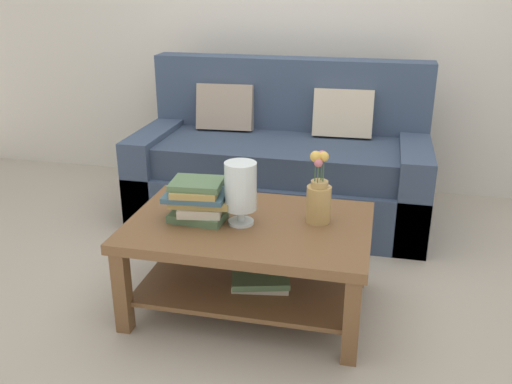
# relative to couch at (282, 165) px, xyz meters

# --- Properties ---
(ground_plane) EXTENTS (10.00, 10.00, 0.00)m
(ground_plane) POSITION_rel_couch_xyz_m (0.05, -0.92, -0.36)
(ground_plane) COLOR #ADA393
(back_wall) EXTENTS (6.40, 0.12, 2.70)m
(back_wall) POSITION_rel_couch_xyz_m (0.05, 0.73, 0.99)
(back_wall) COLOR beige
(back_wall) RESTS_ON ground
(couch) EXTENTS (1.96, 0.90, 1.06)m
(couch) POSITION_rel_couch_xyz_m (0.00, 0.00, 0.00)
(couch) COLOR #384760
(couch) RESTS_ON ground
(coffee_table) EXTENTS (1.18, 0.78, 0.47)m
(coffee_table) POSITION_rel_couch_xyz_m (0.06, -1.22, -0.02)
(coffee_table) COLOR brown
(coffee_table) RESTS_ON ground
(book_stack_main) EXTENTS (0.34, 0.24, 0.20)m
(book_stack_main) POSITION_rel_couch_xyz_m (-0.19, -1.24, 0.21)
(book_stack_main) COLOR #51704C
(book_stack_main) RESTS_ON coffee_table
(glass_hurricane_vase) EXTENTS (0.15, 0.15, 0.31)m
(glass_hurricane_vase) POSITION_rel_couch_xyz_m (0.02, -1.24, 0.29)
(glass_hurricane_vase) COLOR silver
(glass_hurricane_vase) RESTS_ON coffee_table
(flower_pitcher) EXTENTS (0.12, 0.12, 0.36)m
(flower_pitcher) POSITION_rel_couch_xyz_m (0.39, -1.13, 0.25)
(flower_pitcher) COLOR tan
(flower_pitcher) RESTS_ON coffee_table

